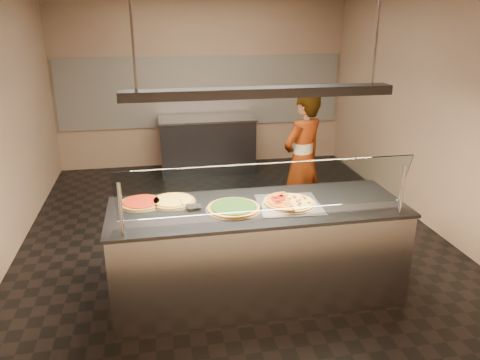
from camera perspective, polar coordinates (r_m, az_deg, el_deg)
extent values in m
cube|color=black|center=(5.83, -0.91, -6.64)|extent=(5.00, 6.00, 0.02)
cube|color=tan|center=(8.28, -4.62, 12.10)|extent=(5.00, 0.02, 3.00)
cube|color=tan|center=(2.55, 10.64, -5.39)|extent=(5.00, 0.02, 3.00)
cube|color=tan|center=(6.27, 22.52, 8.31)|extent=(0.02, 6.00, 3.00)
cube|color=silver|center=(8.28, -4.56, 10.71)|extent=(4.90, 0.02, 1.20)
cube|color=#B7B7BC|center=(4.44, 2.12, -8.86)|extent=(2.64, 0.90, 0.90)
cube|color=#343438|center=(4.24, 2.19, -3.33)|extent=(2.68, 0.94, 0.03)
cylinder|color=#B7B7BC|center=(3.70, -14.31, -3.55)|extent=(0.03, 0.03, 0.44)
cylinder|color=#B7B7BC|center=(4.22, 19.16, -1.13)|extent=(0.03, 0.03, 0.44)
cube|color=white|center=(3.82, 3.38, -0.91)|extent=(2.44, 0.18, 0.47)
cube|color=silver|center=(4.27, 6.00, -2.98)|extent=(0.59, 0.59, 0.01)
cylinder|color=silver|center=(4.27, 6.00, -2.89)|extent=(0.49, 0.49, 0.01)
cylinder|color=maroon|center=(4.32, 5.16, -1.91)|extent=(0.06, 0.06, 0.01)
cylinder|color=maroon|center=(4.32, 4.91, -1.92)|extent=(0.06, 0.06, 0.01)
cylinder|color=maroon|center=(4.28, 4.56, -2.10)|extent=(0.06, 0.06, 0.01)
cylinder|color=maroon|center=(4.26, 4.11, -2.20)|extent=(0.06, 0.06, 0.01)
cylinder|color=maroon|center=(4.24, 5.18, -2.33)|extent=(0.06, 0.06, 0.01)
cylinder|color=maroon|center=(4.20, 4.67, -2.53)|extent=(0.06, 0.06, 0.01)
cylinder|color=maroon|center=(4.17, 4.54, -2.70)|extent=(0.06, 0.06, 0.01)
cube|color=#19590F|center=(4.38, 5.12, -1.58)|extent=(0.02, 0.02, 0.01)
cube|color=#19590F|center=(4.29, 5.37, -2.07)|extent=(0.02, 0.02, 0.01)
cube|color=#19590F|center=(4.31, 4.08, -1.94)|extent=(0.02, 0.01, 0.01)
cube|color=#19590F|center=(4.25, 5.22, -2.27)|extent=(0.02, 0.02, 0.01)
cube|color=#19590F|center=(4.21, 4.07, -2.46)|extent=(0.02, 0.02, 0.01)
cube|color=#19590F|center=(4.17, 5.07, -2.69)|extent=(0.02, 0.02, 0.01)
cube|color=#19590F|center=(4.15, 5.58, -2.84)|extent=(0.02, 0.02, 0.01)
cube|color=#19590F|center=(4.10, 6.19, -3.13)|extent=(0.02, 0.01, 0.01)
sphere|color=#513014|center=(4.13, 7.30, -3.34)|extent=(0.03, 0.03, 0.03)
sphere|color=#513014|center=(4.19, 7.16, -2.99)|extent=(0.03, 0.03, 0.03)
sphere|color=#513014|center=(4.22, 7.30, -2.81)|extent=(0.03, 0.03, 0.03)
sphere|color=#513014|center=(4.24, 8.41, -2.75)|extent=(0.03, 0.03, 0.03)
sphere|color=#513014|center=(4.26, 6.99, -2.58)|extent=(0.03, 0.03, 0.03)
sphere|color=#513014|center=(4.29, 7.31, -2.43)|extent=(0.03, 0.03, 0.03)
sphere|color=#513014|center=(4.33, 7.91, -2.25)|extent=(0.03, 0.03, 0.03)
sphere|color=#513014|center=(4.37, 7.67, -2.02)|extent=(0.03, 0.03, 0.03)
sphere|color=#513014|center=(4.34, 6.71, -2.14)|extent=(0.03, 0.03, 0.03)
sphere|color=#513014|center=(4.36, 6.61, -2.02)|extent=(0.03, 0.03, 0.03)
sphere|color=#513014|center=(4.31, 6.06, -2.27)|extent=(0.03, 0.03, 0.03)
sphere|color=#513014|center=(4.39, 5.65, -1.84)|extent=(0.03, 0.03, 0.03)
cylinder|color=silver|center=(4.15, -0.80, -3.55)|extent=(0.50, 0.50, 0.01)
cylinder|color=#8D5E23|center=(4.15, -0.80, -3.39)|extent=(0.47, 0.47, 0.02)
cylinder|color=black|center=(4.14, -0.80, -3.20)|extent=(0.41, 0.41, 0.01)
cylinder|color=silver|center=(4.35, -8.20, -2.65)|extent=(0.43, 0.43, 0.01)
cylinder|color=#8D5E23|center=(4.35, -8.20, -2.51)|extent=(0.40, 0.40, 0.02)
cylinder|color=gold|center=(4.34, -8.21, -2.36)|extent=(0.35, 0.35, 0.01)
cylinder|color=silver|center=(4.36, -11.92, -2.82)|extent=(0.41, 0.41, 0.01)
cylinder|color=#8D5E23|center=(4.36, -11.93, -2.69)|extent=(0.38, 0.38, 0.02)
cylinder|color=maroon|center=(4.36, -11.94, -2.54)|extent=(0.33, 0.33, 0.01)
cube|color=#B7B7BC|center=(4.18, -5.64, -3.14)|extent=(0.14, 0.12, 0.00)
cylinder|color=tan|center=(4.26, -7.10, -2.68)|extent=(0.04, 0.14, 0.02)
cube|color=#343438|center=(8.04, -4.02, 4.26)|extent=(1.56, 0.70, 0.90)
cube|color=#B7B7BC|center=(7.93, -4.10, 7.50)|extent=(1.60, 0.74, 0.03)
imported|color=#403948|center=(5.86, 7.63, 2.42)|extent=(0.75, 0.67, 1.71)
cube|color=#343438|center=(3.96, 2.39, 10.62)|extent=(2.30, 0.18, 0.08)
cylinder|color=#B7B7BC|center=(3.81, -13.10, 18.06)|extent=(0.02, 0.02, 1.01)
cylinder|color=#B7B7BC|center=(4.25, 16.44, 17.89)|extent=(0.02, 0.02, 1.01)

